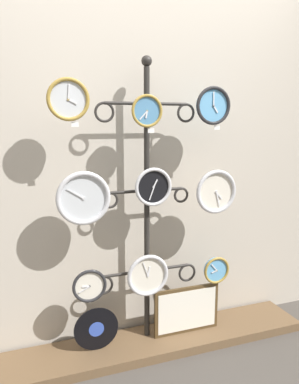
{
  "coord_description": "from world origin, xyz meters",
  "views": [
    {
      "loc": [
        -0.78,
        -1.78,
        1.48
      ],
      "look_at": [
        0.0,
        0.36,
        1.06
      ],
      "focal_mm": 35.0,
      "sensor_mm": 36.0,
      "label": 1
    }
  ],
  "objects_px": {
    "clock_middle_right": "(216,192)",
    "vinyl_record": "(96,329)",
    "clock_middle_left": "(83,198)",
    "clock_middle_center": "(153,187)",
    "display_stand": "(147,259)",
    "clock_top_right": "(213,106)",
    "clock_bottom_center": "(148,275)",
    "clock_bottom_right": "(216,270)",
    "picture_frame": "(187,310)",
    "clock_top_left": "(68,99)",
    "clock_bottom_left": "(89,286)",
    "clock_top_center": "(147,111)"
  },
  "relations": [
    {
      "from": "clock_bottom_center",
      "to": "picture_frame",
      "type": "bearing_deg",
      "value": 6.86
    },
    {
      "from": "clock_top_center",
      "to": "clock_bottom_left",
      "type": "height_order",
      "value": "clock_top_center"
    },
    {
      "from": "clock_top_right",
      "to": "clock_top_center",
      "type": "bearing_deg",
      "value": -179.9
    },
    {
      "from": "clock_bottom_center",
      "to": "clock_top_left",
      "type": "bearing_deg",
      "value": -178.73
    },
    {
      "from": "clock_middle_right",
      "to": "vinyl_record",
      "type": "distance_m",
      "value": 1.15
    },
    {
      "from": "clock_top_left",
      "to": "clock_middle_left",
      "type": "bearing_deg",
      "value": 17.36
    },
    {
      "from": "clock_top_right",
      "to": "clock_bottom_center",
      "type": "bearing_deg",
      "value": -179.16
    },
    {
      "from": "picture_frame",
      "to": "clock_bottom_left",
      "type": "bearing_deg",
      "value": -177.48
    },
    {
      "from": "clock_bottom_right",
      "to": "picture_frame",
      "type": "bearing_deg",
      "value": 173.47
    },
    {
      "from": "clock_top_left",
      "to": "clock_middle_right",
      "type": "xyz_separation_m",
      "value": [
        0.91,
        -0.01,
        -0.56
      ]
    },
    {
      "from": "clock_bottom_right",
      "to": "picture_frame",
      "type": "height_order",
      "value": "clock_bottom_right"
    },
    {
      "from": "vinyl_record",
      "to": "clock_top_right",
      "type": "bearing_deg",
      "value": -2.78
    },
    {
      "from": "vinyl_record",
      "to": "clock_bottom_left",
      "type": "bearing_deg",
      "value": -138.62
    },
    {
      "from": "clock_middle_right",
      "to": "clock_bottom_right",
      "type": "xyz_separation_m",
      "value": [
        0.04,
        0.03,
        -0.55
      ]
    },
    {
      "from": "clock_top_left",
      "to": "clock_top_right",
      "type": "height_order",
      "value": "clock_top_left"
    },
    {
      "from": "clock_bottom_right",
      "to": "clock_middle_center",
      "type": "bearing_deg",
      "value": 179.55
    },
    {
      "from": "clock_top_right",
      "to": "clock_bottom_left",
      "type": "distance_m",
      "value": 1.33
    },
    {
      "from": "clock_middle_center",
      "to": "picture_frame",
      "type": "relative_size",
      "value": 0.51
    },
    {
      "from": "clock_bottom_left",
      "to": "clock_bottom_center",
      "type": "bearing_deg",
      "value": -0.98
    },
    {
      "from": "clock_bottom_center",
      "to": "picture_frame",
      "type": "distance_m",
      "value": 0.43
    },
    {
      "from": "clock_middle_right",
      "to": "clock_top_right",
      "type": "bearing_deg",
      "value": 135.38
    },
    {
      "from": "clock_middle_right",
      "to": "vinyl_record",
      "type": "bearing_deg",
      "value": 175.47
    },
    {
      "from": "display_stand",
      "to": "clock_top_right",
      "type": "bearing_deg",
      "value": -12.49
    },
    {
      "from": "clock_top_right",
      "to": "clock_middle_center",
      "type": "distance_m",
      "value": 0.63
    },
    {
      "from": "clock_bottom_center",
      "to": "clock_bottom_right",
      "type": "distance_m",
      "value": 0.5
    },
    {
      "from": "clock_top_center",
      "to": "clock_middle_right",
      "type": "height_order",
      "value": "clock_top_center"
    },
    {
      "from": "vinyl_record",
      "to": "picture_frame",
      "type": "distance_m",
      "value": 0.62
    },
    {
      "from": "clock_middle_center",
      "to": "picture_frame",
      "type": "height_order",
      "value": "clock_middle_center"
    },
    {
      "from": "clock_top_right",
      "to": "clock_bottom_center",
      "type": "height_order",
      "value": "clock_top_right"
    },
    {
      "from": "clock_top_center",
      "to": "vinyl_record",
      "type": "bearing_deg",
      "value": 173.38
    },
    {
      "from": "clock_top_center",
      "to": "clock_middle_left",
      "type": "relative_size",
      "value": 0.61
    },
    {
      "from": "clock_middle_left",
      "to": "clock_bottom_left",
      "type": "distance_m",
      "value": 0.54
    },
    {
      "from": "clock_middle_center",
      "to": "vinyl_record",
      "type": "relative_size",
      "value": 0.84
    },
    {
      "from": "clock_top_center",
      "to": "picture_frame",
      "type": "height_order",
      "value": "clock_top_center"
    },
    {
      "from": "clock_bottom_left",
      "to": "clock_middle_right",
      "type": "bearing_deg",
      "value": -1.76
    },
    {
      "from": "clock_middle_center",
      "to": "picture_frame",
      "type": "bearing_deg",
      "value": 4.46
    },
    {
      "from": "display_stand",
      "to": "clock_bottom_left",
      "type": "relative_size",
      "value": 8.97
    },
    {
      "from": "clock_top_right",
      "to": "clock_middle_center",
      "type": "bearing_deg",
      "value": 178.62
    },
    {
      "from": "clock_middle_center",
      "to": "clock_middle_right",
      "type": "height_order",
      "value": "clock_middle_center"
    },
    {
      "from": "clock_top_left",
      "to": "clock_middle_right",
      "type": "relative_size",
      "value": 0.81
    },
    {
      "from": "display_stand",
      "to": "picture_frame",
      "type": "relative_size",
      "value": 4.0
    },
    {
      "from": "clock_middle_center",
      "to": "clock_bottom_center",
      "type": "distance_m",
      "value": 0.56
    },
    {
      "from": "clock_middle_left",
      "to": "clock_middle_center",
      "type": "bearing_deg",
      "value": 0.63
    },
    {
      "from": "clock_bottom_right",
      "to": "picture_frame",
      "type": "relative_size",
      "value": 0.4
    },
    {
      "from": "clock_middle_center",
      "to": "clock_bottom_left",
      "type": "relative_size",
      "value": 1.14
    },
    {
      "from": "display_stand",
      "to": "vinyl_record",
      "type": "height_order",
      "value": "display_stand"
    },
    {
      "from": "clock_middle_center",
      "to": "picture_frame",
      "type": "xyz_separation_m",
      "value": [
        0.25,
        0.02,
        -0.87
      ]
    },
    {
      "from": "clock_bottom_center",
      "to": "picture_frame",
      "type": "height_order",
      "value": "clock_bottom_center"
    },
    {
      "from": "clock_top_left",
      "to": "clock_bottom_center",
      "type": "xyz_separation_m",
      "value": [
        0.45,
        0.01,
        -1.07
      ]
    },
    {
      "from": "display_stand",
      "to": "picture_frame",
      "type": "xyz_separation_m",
      "value": [
        0.27,
        -0.06,
        -0.38
      ]
    }
  ]
}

